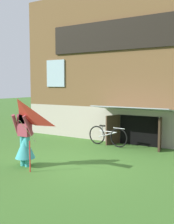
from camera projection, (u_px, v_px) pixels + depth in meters
ground_plane at (72, 162)px, 7.58m from camera, size 60.00×60.00×0.00m
log_house at (144, 69)px, 12.01m from camera, size 8.63×6.22×5.66m
person at (25, 141)px, 7.15m from camera, size 0.61×0.52×1.59m
kite at (18, 118)px, 6.47m from camera, size 1.07×0.96×1.72m
bicycle_silver at (108, 136)px, 9.62m from camera, size 1.56×0.16×0.71m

